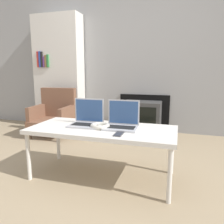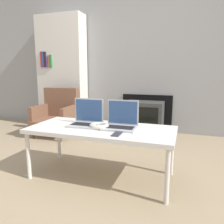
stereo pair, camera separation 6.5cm
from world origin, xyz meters
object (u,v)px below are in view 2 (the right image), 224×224
Objects in this scene: phone at (117,134)px; tv at (144,118)px; headphones at (99,126)px; laptop_left at (86,119)px; armchair at (58,112)px; laptop_right at (121,122)px.

phone is 1.72m from tv.
tv reaches higher than headphones.
armchair is (-0.99, 1.05, -0.17)m from laptop_left.
headphones is 1.60m from armchair.
laptop_left is 0.53× the size of tv.
armchair reaches higher than laptop_left.
tv is 1.36m from armchair.
laptop_right is 1.70m from armchair.
phone is (0.37, -0.22, -0.05)m from laptop_left.
phone is at bearing -32.03° from laptop_left.
laptop_left is 0.17m from headphones.
armchair is (-1.33, 1.05, -0.17)m from laptop_right.
laptop_right is at bearing 19.21° from headphones.
armchair reaches higher than laptop_right.
headphones is 0.26m from phone.
laptop_left is at bearing 149.91° from phone.
phone is at bearing -87.06° from tv.
phone is (0.03, -0.22, -0.05)m from laptop_right.
laptop_left is at bearing 178.79° from laptop_right.
laptop_right is at bearing -1.94° from laptop_left.
armchair is at bearing 137.27° from phone.
tv is at bearing 90.98° from laptop_right.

